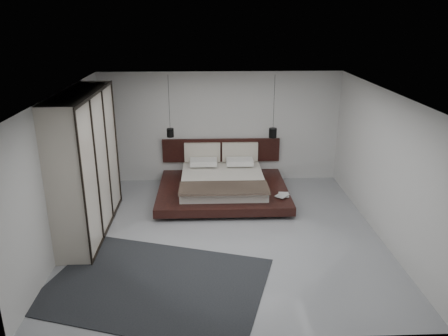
{
  "coord_description": "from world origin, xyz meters",
  "views": [
    {
      "loc": [
        -0.33,
        -7.73,
        4.13
      ],
      "look_at": [
        0.01,
        1.2,
        0.95
      ],
      "focal_mm": 35.0,
      "sensor_mm": 36.0,
      "label": 1
    }
  ],
  "objects_px": {
    "pendant_right": "(273,133)",
    "wardrobe": "(85,164)",
    "pendant_left": "(170,132)",
    "bed": "(223,184)",
    "lattice_screen": "(98,138)",
    "rug": "(156,284)"
  },
  "relations": [
    {
      "from": "bed",
      "to": "pendant_right",
      "type": "relative_size",
      "value": 1.99
    },
    {
      "from": "lattice_screen",
      "to": "bed",
      "type": "xyz_separation_m",
      "value": [
        2.96,
        -0.55,
        -1.0
      ]
    },
    {
      "from": "bed",
      "to": "pendant_left",
      "type": "xyz_separation_m",
      "value": [
        -1.23,
        0.49,
        1.14
      ]
    },
    {
      "from": "pendant_right",
      "to": "rug",
      "type": "distance_m",
      "value": 4.97
    },
    {
      "from": "pendant_right",
      "to": "wardrobe",
      "type": "height_order",
      "value": "pendant_right"
    },
    {
      "from": "lattice_screen",
      "to": "wardrobe",
      "type": "relative_size",
      "value": 0.92
    },
    {
      "from": "lattice_screen",
      "to": "rug",
      "type": "distance_m",
      "value": 4.69
    },
    {
      "from": "lattice_screen",
      "to": "wardrobe",
      "type": "distance_m",
      "value": 2.15
    },
    {
      "from": "lattice_screen",
      "to": "pendant_left",
      "type": "distance_m",
      "value": 1.74
    },
    {
      "from": "wardrobe",
      "to": "rug",
      "type": "xyz_separation_m",
      "value": [
        1.5,
        -2.02,
        -1.38
      ]
    },
    {
      "from": "pendant_left",
      "to": "bed",
      "type": "bearing_deg",
      "value": -21.79
    },
    {
      "from": "bed",
      "to": "pendant_left",
      "type": "distance_m",
      "value": 1.75
    },
    {
      "from": "lattice_screen",
      "to": "pendant_left",
      "type": "bearing_deg",
      "value": -1.93
    },
    {
      "from": "pendant_right",
      "to": "rug",
      "type": "xyz_separation_m",
      "value": [
        -2.44,
        -4.09,
        -1.41
      ]
    },
    {
      "from": "lattice_screen",
      "to": "rug",
      "type": "height_order",
      "value": "lattice_screen"
    },
    {
      "from": "bed",
      "to": "wardrobe",
      "type": "height_order",
      "value": "wardrobe"
    },
    {
      "from": "pendant_right",
      "to": "wardrobe",
      "type": "distance_m",
      "value": 4.45
    },
    {
      "from": "bed",
      "to": "pendant_left",
      "type": "relative_size",
      "value": 2.05
    },
    {
      "from": "pendant_left",
      "to": "pendant_right",
      "type": "distance_m",
      "value": 2.46
    },
    {
      "from": "lattice_screen",
      "to": "wardrobe",
      "type": "height_order",
      "value": "wardrobe"
    },
    {
      "from": "rug",
      "to": "wardrobe",
      "type": "bearing_deg",
      "value": 126.58
    },
    {
      "from": "pendant_left",
      "to": "wardrobe",
      "type": "relative_size",
      "value": 0.52
    }
  ]
}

